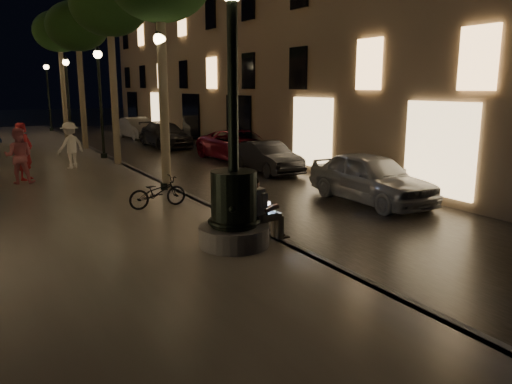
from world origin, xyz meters
TOP-DOWN VIEW (x-y plane):
  - ground at (0.00, 15.00)m, footprint 120.00×120.00m
  - cobble_lane at (3.00, 15.00)m, footprint 6.00×45.00m
  - promenade at (-4.00, 15.00)m, footprint 8.00×45.00m
  - curb_strip at (0.00, 15.00)m, footprint 0.25×45.00m
  - building_right at (10.00, 18.00)m, footprint 8.00×36.00m
  - fountain_lamppost at (-1.00, 2.00)m, footprint 1.40×1.40m
  - seated_man_laptop at (-0.39, 2.00)m, footprint 0.97×0.33m
  - tree_second at (-0.20, 14.00)m, footprint 3.00×3.00m
  - tree_third at (-0.30, 20.00)m, footprint 3.00×3.00m
  - tree_far at (-0.22, 26.00)m, footprint 3.00×3.00m
  - lamp_curb_a at (-0.30, 8.00)m, footprint 0.36×0.36m
  - lamp_curb_b at (-0.30, 16.00)m, footprint 0.36×0.36m
  - lamp_curb_c at (-0.30, 24.00)m, footprint 0.36×0.36m
  - lamp_curb_d at (-0.30, 32.00)m, footprint 0.36×0.36m
  - car_front at (4.58, 4.19)m, footprint 1.77×4.28m
  - car_second at (4.57, 10.05)m, footprint 1.33×3.70m
  - car_third at (5.20, 13.48)m, footprint 2.55×5.06m
  - car_rear at (4.06, 20.19)m, footprint 1.89×4.60m
  - car_fifth at (4.00, 25.39)m, footprint 1.80×4.25m
  - pedestrian_red at (-3.84, 11.86)m, footprint 0.78×0.84m
  - pedestrian_pink at (-4.07, 11.23)m, footprint 1.04×0.91m
  - pedestrian_white at (-2.06, 13.68)m, footprint 1.33×1.13m
  - bicycle at (-1.27, 5.82)m, footprint 1.57×0.62m

SIDE VIEW (x-z plane):
  - ground at x=0.00m, z-range 0.00..0.00m
  - cobble_lane at x=3.00m, z-range 0.00..0.02m
  - promenade at x=-4.00m, z-range 0.00..0.20m
  - curb_strip at x=0.00m, z-range 0.00..0.20m
  - bicycle at x=-1.27m, z-range 0.20..1.01m
  - car_second at x=4.57m, z-range 0.00..1.22m
  - car_rear at x=4.06m, z-range 0.00..1.33m
  - car_fifth at x=4.00m, z-range 0.00..1.36m
  - car_third at x=5.20m, z-range 0.00..1.37m
  - car_front at x=4.58m, z-range 0.00..1.45m
  - seated_man_laptop at x=-0.39m, z-range 0.24..1.58m
  - pedestrian_white at x=-2.06m, z-range 0.20..1.98m
  - pedestrian_pink at x=-4.07m, z-range 0.20..2.01m
  - pedestrian_red at x=-3.84m, z-range 0.20..2.13m
  - fountain_lamppost at x=-1.00m, z-range -1.39..3.81m
  - lamp_curb_a at x=-0.30m, z-range 0.83..5.64m
  - lamp_curb_b at x=-0.30m, z-range 0.83..5.64m
  - lamp_curb_c at x=-0.30m, z-range 0.83..5.64m
  - lamp_curb_d at x=-0.30m, z-range 0.83..5.64m
  - tree_third at x=-0.30m, z-range 2.54..9.74m
  - tree_second at x=-0.20m, z-range 2.63..10.03m
  - tree_far at x=-0.22m, z-range 2.68..10.18m
  - building_right at x=10.00m, z-range 0.00..15.00m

